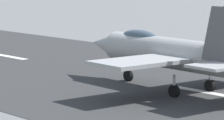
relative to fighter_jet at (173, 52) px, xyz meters
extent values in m
plane|color=slate|center=(-2.58, -1.01, -2.48)|extent=(400.00, 400.00, 0.00)
cube|color=#333333|center=(-2.58, -1.01, -2.47)|extent=(240.00, 26.00, 0.02)
cube|color=white|center=(-3.23, -1.01, -2.46)|extent=(8.00, 0.70, 0.00)
cube|color=white|center=(22.48, -1.01, -2.46)|extent=(8.00, 0.70, 0.00)
cylinder|color=#A4A5A6|center=(-0.05, 0.00, -0.07)|extent=(11.86, 2.56, 2.01)
cone|color=#A4A5A6|center=(7.19, -0.34, -0.07)|extent=(2.79, 1.83, 1.71)
ellipsoid|color=#3F5160|center=(3.26, -0.15, 0.68)|extent=(3.65, 1.27, 1.10)
cube|color=#A4A5A6|center=(-0.87, 3.83, -0.17)|extent=(3.66, 5.71, 0.24)
cube|color=#A4A5A6|center=(-1.23, -3.73, -0.17)|extent=(3.66, 5.71, 0.24)
cube|color=#A4A5A6|center=(-5.97, 2.68, 0.03)|extent=(2.53, 2.91, 0.16)
cube|color=#4D4C4F|center=(-5.14, 1.14, 1.63)|extent=(2.64, 1.07, 3.14)
cylinder|color=silver|center=(4.47, -0.21, -1.78)|extent=(0.18, 0.18, 1.40)
cylinder|color=black|center=(4.47, -0.21, -2.10)|extent=(0.77, 0.34, 0.76)
cylinder|color=silver|center=(-1.78, 1.69, -1.78)|extent=(0.18, 0.18, 1.40)
cylinder|color=black|center=(-1.78, 1.69, -2.10)|extent=(0.77, 0.34, 0.76)
cylinder|color=silver|center=(-1.93, -1.51, -1.78)|extent=(0.18, 0.18, 1.40)
cylinder|color=black|center=(-1.93, -1.51, -2.10)|extent=(0.77, 0.34, 0.76)
camera|label=1|loc=(-30.18, 31.64, 5.51)|focal=108.90mm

